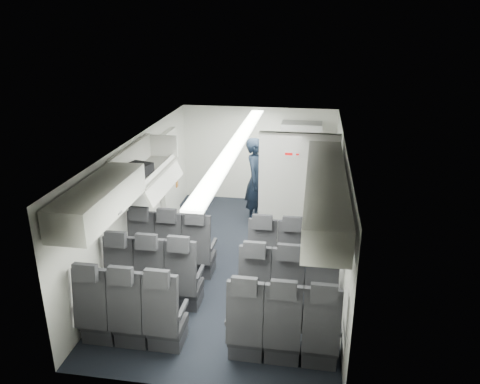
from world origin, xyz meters
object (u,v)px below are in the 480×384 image
(seat_row_front, at_px, (231,256))
(flight_attendant, at_px, (256,180))
(seat_row_mid, at_px, (220,286))
(boarding_door, at_px, (169,177))
(galley_unit, at_px, (300,166))
(carry_on_bag, at_px, (140,170))
(seat_row_rear, at_px, (205,324))

(seat_row_front, xyz_separation_m, flight_attendant, (0.10, 2.35, 0.48))
(seat_row_front, xyz_separation_m, seat_row_mid, (0.00, -0.90, 0.00))
(seat_row_mid, relative_size, boarding_door, 1.79)
(boarding_door, height_order, flight_attendant, boarding_door)
(seat_row_front, bearing_deg, seat_row_mid, -90.00)
(seat_row_front, relative_size, flight_attendant, 1.89)
(galley_unit, relative_size, carry_on_bag, 5.31)
(seat_row_mid, distance_m, flight_attendant, 3.28)
(boarding_door, height_order, carry_on_bag, same)
(seat_row_front, bearing_deg, carry_on_bag, 178.92)
(seat_row_front, height_order, flight_attendant, flight_attendant)
(seat_row_front, height_order, seat_row_rear, same)
(galley_unit, distance_m, carry_on_bag, 4.09)
(boarding_door, distance_m, flight_attendant, 1.76)
(seat_row_front, xyz_separation_m, galley_unit, (0.95, 3.25, 0.55))
(seat_row_mid, xyz_separation_m, galley_unit, (0.95, 4.15, 0.55))
(seat_row_mid, height_order, galley_unit, galley_unit)
(seat_row_mid, distance_m, carry_on_bag, 2.18)
(seat_row_mid, xyz_separation_m, boarding_door, (-1.64, 2.99, 0.55))
(seat_row_front, bearing_deg, boarding_door, 128.16)
(seat_row_mid, distance_m, boarding_door, 3.45)
(flight_attendant, bearing_deg, seat_row_mid, -171.93)
(seat_row_mid, distance_m, galley_unit, 4.30)
(seat_row_front, xyz_separation_m, seat_row_rear, (0.00, -1.80, 0.00))
(galley_unit, distance_m, boarding_door, 2.84)
(galley_unit, bearing_deg, carry_on_bag, -126.35)
(seat_row_front, bearing_deg, seat_row_rear, -90.00)
(galley_unit, relative_size, flight_attendant, 1.08)
(seat_row_front, bearing_deg, galley_unit, 73.72)
(seat_row_front, relative_size, carry_on_bag, 9.30)
(seat_row_front, xyz_separation_m, boarding_door, (-1.64, 2.09, 0.55))
(seat_row_mid, height_order, boarding_door, boarding_door)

